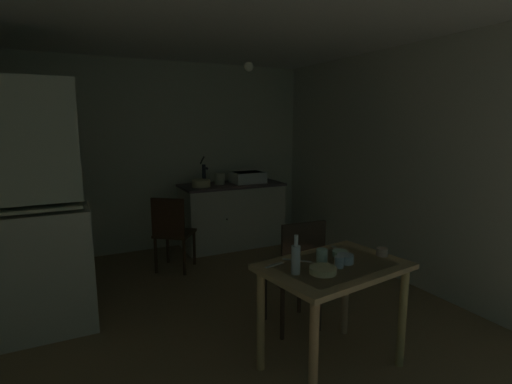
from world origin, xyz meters
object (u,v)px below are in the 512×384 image
at_px(hutch_cabinet, 19,220).
at_px(hand_pump, 204,173).
at_px(serving_bowl_wide, 323,270).
at_px(chair_far_side, 296,272).
at_px(glass_bottle, 296,258).
at_px(dining_table, 333,282).
at_px(mixing_bowl_counter, 201,183).
at_px(chair_by_counter, 173,232).
at_px(sink_basin, 248,177).
at_px(mug_tall, 382,252).

distance_m(hutch_cabinet, hand_pump, 2.50).
relative_size(hutch_cabinet, serving_bowl_wide, 11.82).
xyz_separation_m(chair_far_side, serving_bowl_wide, (-0.21, -0.65, 0.28)).
height_order(hutch_cabinet, hand_pump, hutch_cabinet).
bearing_deg(glass_bottle, dining_table, 4.48).
relative_size(mixing_bowl_counter, chair_by_counter, 0.27).
relative_size(sink_basin, hand_pump, 1.13).
height_order(mixing_bowl_counter, serving_bowl_wide, mixing_bowl_counter).
distance_m(sink_basin, dining_table, 2.99).
relative_size(chair_far_side, mug_tall, 11.78).
height_order(chair_far_side, chair_by_counter, chair_far_side).
height_order(sink_basin, serving_bowl_wide, sink_basin).
bearing_deg(sink_basin, chair_by_counter, -154.14).
xyz_separation_m(chair_by_counter, glass_bottle, (0.19, -2.31, 0.39)).
xyz_separation_m(mixing_bowl_counter, dining_table, (-0.02, -2.83, -0.28)).
bearing_deg(glass_bottle, chair_far_side, 57.12).
xyz_separation_m(sink_basin, chair_far_side, (-0.67, -2.33, -0.45)).
xyz_separation_m(sink_basin, chair_by_counter, (-1.23, -0.60, -0.47)).
bearing_deg(dining_table, hand_pump, 88.09).
distance_m(chair_by_counter, serving_bowl_wide, 2.43).
distance_m(sink_basin, mug_tall, 2.92).
xyz_separation_m(chair_far_side, chair_by_counter, (-0.57, 1.73, -0.03)).
bearing_deg(dining_table, sink_basin, 76.00).
distance_m(dining_table, glass_bottle, 0.39).
bearing_deg(chair_far_side, glass_bottle, -122.88).
bearing_deg(mixing_bowl_counter, dining_table, -90.44).
bearing_deg(glass_bottle, hutch_cabinet, 137.26).
height_order(dining_table, serving_bowl_wide, serving_bowl_wide).
distance_m(chair_by_counter, mug_tall, 2.50).
bearing_deg(chair_far_side, hand_pump, 88.91).
bearing_deg(mug_tall, dining_table, 178.08).
bearing_deg(serving_bowl_wide, glass_bottle, 156.16).
bearing_deg(dining_table, chair_far_side, 84.59).
bearing_deg(hand_pump, chair_far_side, -91.09).
bearing_deg(mug_tall, hand_pump, 96.14).
height_order(mug_tall, glass_bottle, glass_bottle).
height_order(sink_basin, dining_table, sink_basin).
relative_size(dining_table, serving_bowl_wide, 6.03).
relative_size(hutch_cabinet, mixing_bowl_counter, 8.43).
bearing_deg(dining_table, mixing_bowl_counter, 89.56).
height_order(sink_basin, mug_tall, sink_basin).
xyz_separation_m(hand_pump, serving_bowl_wide, (-0.26, -3.02, -0.26)).
bearing_deg(hutch_cabinet, chair_far_side, -24.49).
bearing_deg(mug_tall, hutch_cabinet, 147.87).
relative_size(mug_tall, glass_bottle, 0.32).
bearing_deg(mug_tall, mixing_bowl_counter, 97.84).
relative_size(dining_table, glass_bottle, 4.12).
xyz_separation_m(sink_basin, mixing_bowl_counter, (-0.70, -0.05, -0.03)).
height_order(hand_pump, serving_bowl_wide, hand_pump).
xyz_separation_m(serving_bowl_wide, mug_tall, (0.58, 0.08, 0.01)).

